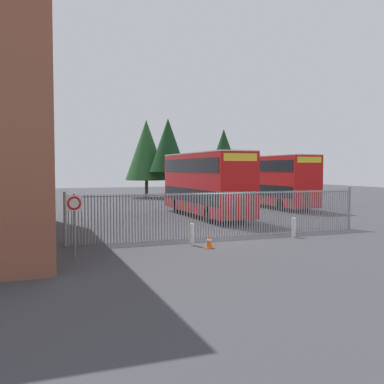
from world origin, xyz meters
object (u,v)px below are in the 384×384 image
Objects in this scene: double_decker_bus_behind_fence_left at (272,179)px; speed_limit_sign_post at (74,210)px; double_decker_bus_near_gate at (205,182)px; bollard_center_front at (294,228)px; traffic_cone_by_gate at (209,241)px; bollard_near_left at (192,235)px.

speed_limit_sign_post is at bearing -138.18° from double_decker_bus_behind_fence_left.
double_decker_bus_near_gate is 10.12m from bollard_center_front.
double_decker_bus_near_gate is at bearing 68.71° from traffic_cone_by_gate.
double_decker_bus_near_gate is at bearing 48.66° from speed_limit_sign_post.
bollard_center_front is at bearing 6.94° from speed_limit_sign_post.
double_decker_bus_near_gate is 18.32× the size of traffic_cone_by_gate.
bollard_center_front is 0.40× the size of speed_limit_sign_post.
double_decker_bus_behind_fence_left is 4.50× the size of speed_limit_sign_post.
bollard_near_left is 0.40× the size of speed_limit_sign_post.
speed_limit_sign_post reaches higher than bollard_near_left.
speed_limit_sign_post is (-18.03, -16.13, -0.65)m from double_decker_bus_behind_fence_left.
traffic_cone_by_gate is (0.45, -0.85, -0.19)m from bollard_near_left.
bollard_near_left is (-13.00, -15.27, -1.95)m from double_decker_bus_behind_fence_left.
speed_limit_sign_post is (-5.03, -0.86, 1.30)m from bollard_near_left.
double_decker_bus_near_gate is 1.00× the size of double_decker_bus_behind_fence_left.
double_decker_bus_near_gate is 12.19m from traffic_cone_by_gate.
double_decker_bus_behind_fence_left is at bearing 49.59° from bollard_near_left.
double_decker_bus_behind_fence_left is 24.20m from speed_limit_sign_post.
speed_limit_sign_post is at bearing -170.31° from bollard_near_left.
double_decker_bus_near_gate is 4.50× the size of speed_limit_sign_post.
speed_limit_sign_post reaches higher than traffic_cone_by_gate.
bollard_near_left is 0.98m from traffic_cone_by_gate.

